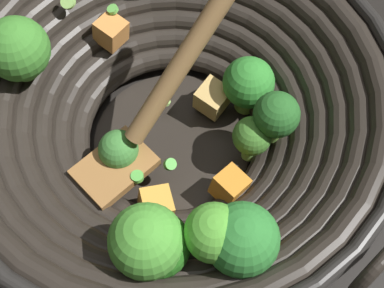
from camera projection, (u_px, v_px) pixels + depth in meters
The scene contains 2 objects.
ground_plane at pixel (173, 144), 0.58m from camera, with size 4.00×4.00×0.00m, color black.
wok at pixel (171, 110), 0.52m from camera, with size 0.42×0.42×0.23m.
Camera 1 is at (0.02, -0.27, 0.51)m, focal length 52.73 mm.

